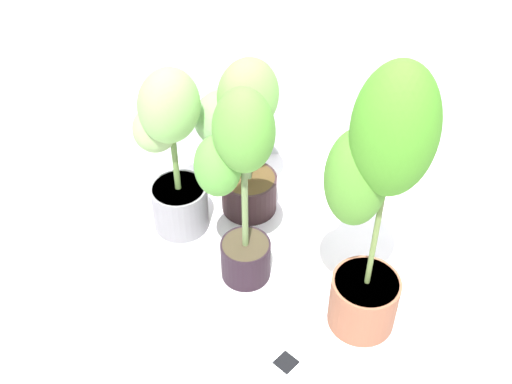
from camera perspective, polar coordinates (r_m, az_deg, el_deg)
ground_plane at (r=2.29m, az=0.50°, el=-10.17°), size 8.00×8.00×0.00m
potted_plant_back_left at (r=2.33m, az=-7.55°, el=3.81°), size 0.32×0.30×0.71m
potted_plant_back_center at (r=2.39m, az=-1.37°, el=5.50°), size 0.37×0.30×0.69m
potted_plant_front_right at (r=1.85m, az=10.65°, el=0.02°), size 0.32×0.27×1.02m
potted_plant_center at (r=2.06m, az=-1.62°, el=1.35°), size 0.30×0.26×0.81m
hygrometer_box at (r=2.15m, az=2.68°, el=-15.09°), size 0.11×0.11×0.03m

